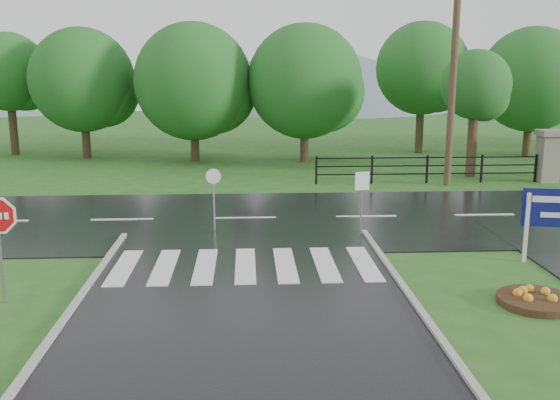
{
  "coord_description": "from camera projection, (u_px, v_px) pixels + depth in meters",
  "views": [
    {
      "loc": [
        0.06,
        -9.87,
        4.95
      ],
      "look_at": [
        0.92,
        6.0,
        1.5
      ],
      "focal_mm": 40.0,
      "sensor_mm": 36.0,
      "label": 1
    }
  ],
  "objects": [
    {
      "name": "utility_pole_east",
      "position": [
        453.0,
        81.0,
        25.34
      ],
      "size": [
        1.51,
        0.28,
        8.48
      ],
      "color": "#473523",
      "rests_on": "ground"
    },
    {
      "name": "pillar_west",
      "position": [
        548.0,
        155.0,
        26.73
      ],
      "size": [
        1.0,
        1.0,
        2.24
      ],
      "color": "gray",
      "rests_on": "ground"
    },
    {
      "name": "reg_sign_round",
      "position": [
        214.0,
        191.0,
        18.57
      ],
      "size": [
        0.45,
        0.06,
        1.95
      ],
      "color": "#939399",
      "rests_on": "ground"
    },
    {
      "name": "flower_bed",
      "position": [
        537.0,
        299.0,
        13.14
      ],
      "size": [
        1.63,
        1.63,
        0.33
      ],
      "color": "#332111",
      "rests_on": "ground"
    },
    {
      "name": "entrance_tree_left",
      "position": [
        476.0,
        86.0,
        27.44
      ],
      "size": [
        3.07,
        3.07,
        5.65
      ],
      "color": "#3D2B1C",
      "rests_on": "ground"
    },
    {
      "name": "main_road",
      "position": [
        245.0,
        219.0,
        20.44
      ],
      "size": [
        90.0,
        8.0,
        0.04
      ],
      "primitive_type": "cube",
      "color": "black",
      "rests_on": "ground"
    },
    {
      "name": "treeline",
      "position": [
        264.0,
        157.0,
        34.15
      ],
      "size": [
        83.2,
        5.2,
        10.0
      ],
      "color": "#1C5C20",
      "rests_on": "ground"
    },
    {
      "name": "hills",
      "position": [
        275.0,
        233.0,
        77.59
      ],
      "size": [
        102.0,
        48.0,
        48.0
      ],
      "color": "slate",
      "rests_on": "ground"
    },
    {
      "name": "fence_west",
      "position": [
        427.0,
        166.0,
        26.55
      ],
      "size": [
        9.58,
        0.08,
        1.2
      ],
      "color": "black",
      "rests_on": "ground"
    },
    {
      "name": "reg_sign_small",
      "position": [
        362.0,
        191.0,
        17.95
      ],
      "size": [
        0.43,
        0.12,
        1.96
      ],
      "color": "#939399",
      "rests_on": "ground"
    },
    {
      "name": "ground",
      "position": [
        245.0,
        360.0,
        10.68
      ],
      "size": [
        120.0,
        120.0,
        0.0
      ],
      "primitive_type": "plane",
      "color": "#285D1F",
      "rests_on": "ground"
    },
    {
      "name": "crosswalk",
      "position": [
        245.0,
        265.0,
        15.55
      ],
      "size": [
        6.5,
        2.8,
        0.02
      ],
      "color": "silver",
      "rests_on": "ground"
    }
  ]
}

